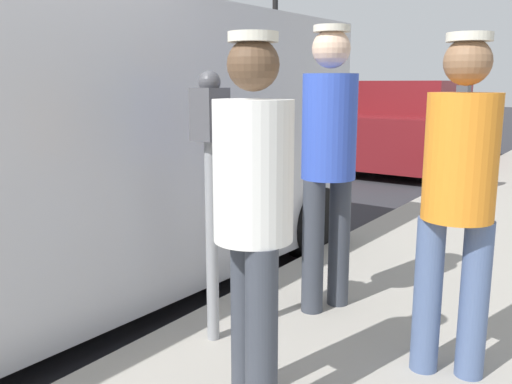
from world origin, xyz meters
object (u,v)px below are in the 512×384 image
at_px(pedestrian_in_orange, 459,188).
at_px(parked_sedan_ahead, 416,128).
at_px(traffic_light_corner, 251,18).
at_px(parking_meter_near, 211,162).
at_px(pedestrian_in_blue, 329,151).
at_px(parking_meter_far, 462,117).
at_px(pedestrian_in_white, 253,206).
at_px(parked_van, 48,148).

xyz_separation_m(pedestrian_in_orange, parked_sedan_ahead, (-2.84, 7.84, -0.36)).
xyz_separation_m(parked_sedan_ahead, traffic_light_corner, (-6.35, 3.49, 2.77)).
bearing_deg(parking_meter_near, pedestrian_in_blue, 67.78).
bearing_deg(parking_meter_far, parking_meter_near, -90.00).
bearing_deg(pedestrian_in_white, pedestrian_in_orange, 52.51).
bearing_deg(pedestrian_in_white, traffic_light_corner, 125.17).
height_order(parking_meter_far, pedestrian_in_orange, pedestrian_in_orange).
xyz_separation_m(parking_meter_far, pedestrian_in_blue, (0.32, -4.36, 0.01)).
distance_m(pedestrian_in_white, parked_van, 2.14).
relative_size(pedestrian_in_orange, traffic_light_corner, 0.32).
bearing_deg(traffic_light_corner, pedestrian_in_orange, -50.96).
xyz_separation_m(pedestrian_in_white, parked_van, (-2.09, 0.47, 0.06)).
height_order(parking_meter_near, parked_van, parked_van).
bearing_deg(traffic_light_corner, parking_meter_far, -39.54).
bearing_deg(pedestrian_in_orange, pedestrian_in_blue, 156.48).
height_order(parked_van, parked_sedan_ahead, parked_van).
xyz_separation_m(parked_van, traffic_light_corner, (-6.47, 11.68, 2.36)).
bearing_deg(parked_van, pedestrian_in_blue, 22.21).
bearing_deg(parked_sedan_ahead, parking_meter_near, -78.81).
height_order(pedestrian_in_orange, traffic_light_corner, traffic_light_corner).
xyz_separation_m(pedestrian_in_white, parked_sedan_ahead, (-2.21, 8.66, -0.35)).
relative_size(parking_meter_near, parked_sedan_ahead, 0.34).
relative_size(parking_meter_far, pedestrian_in_orange, 0.91).
height_order(pedestrian_in_orange, parked_sedan_ahead, pedestrian_in_orange).
height_order(pedestrian_in_blue, parked_van, parked_van).
xyz_separation_m(pedestrian_in_white, traffic_light_corner, (-8.56, 12.15, 2.42)).
relative_size(pedestrian_in_white, parked_sedan_ahead, 0.37).
relative_size(pedestrian_in_orange, parked_sedan_ahead, 0.38).
distance_m(pedestrian_in_orange, parked_sedan_ahead, 8.34).
bearing_deg(pedestrian_in_orange, pedestrian_in_white, -127.49).
relative_size(pedestrian_in_white, traffic_light_corner, 0.32).
bearing_deg(parked_sedan_ahead, pedestrian_in_orange, -70.06).
height_order(pedestrian_in_white, parked_van, parked_van).
xyz_separation_m(pedestrian_in_orange, parked_van, (-2.72, -0.35, 0.04)).
relative_size(parked_sedan_ahead, traffic_light_corner, 0.85).
xyz_separation_m(pedestrian_in_orange, pedestrian_in_blue, (-0.90, 0.39, 0.08)).
distance_m(parking_meter_far, pedestrian_in_white, 5.60).
relative_size(pedestrian_in_orange, pedestrian_in_blue, 0.94).
xyz_separation_m(pedestrian_in_orange, traffic_light_corner, (-9.19, 11.33, 2.40)).
height_order(parking_meter_far, traffic_light_corner, traffic_light_corner).
bearing_deg(parked_van, pedestrian_in_white, -12.69).
xyz_separation_m(parking_meter_far, pedestrian_in_orange, (1.22, -4.75, -0.07)).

